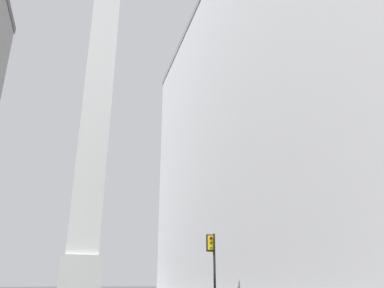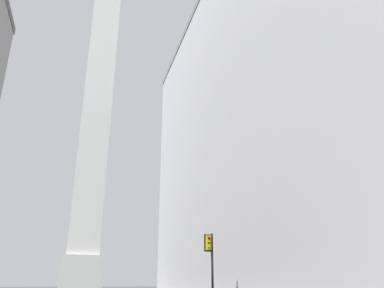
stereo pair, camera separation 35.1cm
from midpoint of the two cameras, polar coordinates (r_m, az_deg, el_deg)
The scene contains 3 objects.
building_right at distance 44.47m, azimuth 15.52°, elevation 3.60°, with size 20.17×57.42×38.55m.
obelisk at distance 86.02m, azimuth -14.41°, elevation 5.93°, with size 7.51×7.51×81.16m.
traffic_light_mid_right at distance 30.32m, azimuth 2.81°, elevation -16.96°, with size 0.79×0.51×5.42m.
Camera 1 is at (-1.00, -1.45, 1.79)m, focal length 35.00 mm.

